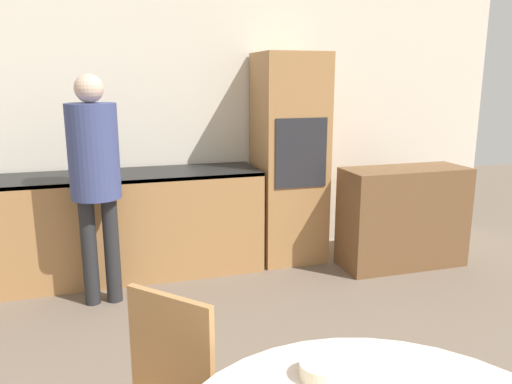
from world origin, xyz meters
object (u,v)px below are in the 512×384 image
oven_unit (289,159)px  bowl_near (321,370)px  sideboard (403,217)px  person_standing (95,166)px

oven_unit → bowl_near: 3.10m
oven_unit → sideboard: oven_unit is taller
oven_unit → sideboard: 1.15m
person_standing → bowl_near: person_standing is taller
sideboard → bowl_near: (-1.90, -2.44, 0.31)m
oven_unit → sideboard: size_ratio=1.69×
oven_unit → bowl_near: bearing=-108.6°
oven_unit → bowl_near: size_ratio=13.35×
person_standing → sideboard: bearing=0.8°
person_standing → bowl_near: size_ratio=12.01×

